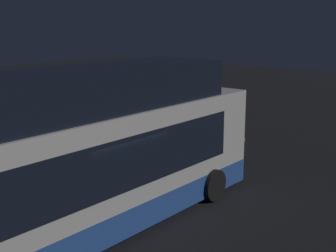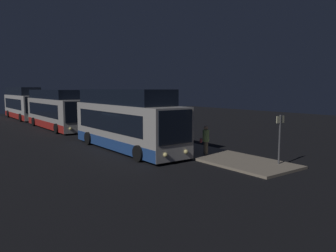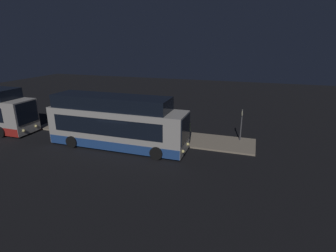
{
  "view_description": "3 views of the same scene",
  "coord_description": "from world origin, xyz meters",
  "px_view_note": "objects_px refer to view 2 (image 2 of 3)",
  "views": [
    {
      "loc": [
        -7.48,
        -8.29,
        5.2
      ],
      "look_at": [
        3.61,
        0.75,
        1.93
      ],
      "focal_mm": 50.0,
      "sensor_mm": 36.0,
      "label": 1
    },
    {
      "loc": [
        18.96,
        -10.63,
        4.11
      ],
      "look_at": [
        3.61,
        0.75,
        1.93
      ],
      "focal_mm": 35.0,
      "sensor_mm": 36.0,
      "label": 2
    },
    {
      "loc": [
        9.46,
        -16.91,
        7.9
      ],
      "look_at": [
        3.61,
        0.75,
        1.93
      ],
      "focal_mm": 28.0,
      "sensor_mm": 36.0,
      "label": 3
    }
  ],
  "objects_px": {
    "suitcase": "(166,142)",
    "bus_lead": "(125,123)",
    "bus_second": "(55,111)",
    "trash_bin": "(179,145)",
    "sign_post": "(280,134)",
    "passenger_waiting": "(206,139)",
    "bus_third": "(23,105)",
    "passenger_boarding": "(174,134)"
  },
  "relations": [
    {
      "from": "suitcase",
      "to": "bus_lead",
      "type": "bearing_deg",
      "value": -113.31
    },
    {
      "from": "bus_third",
      "to": "sign_post",
      "type": "relative_size",
      "value": 4.56
    },
    {
      "from": "passenger_waiting",
      "to": "bus_third",
      "type": "bearing_deg",
      "value": 45.34
    },
    {
      "from": "bus_second",
      "to": "bus_third",
      "type": "height_order",
      "value": "bus_third"
    },
    {
      "from": "passenger_boarding",
      "to": "trash_bin",
      "type": "distance_m",
      "value": 1.53
    },
    {
      "from": "bus_lead",
      "to": "trash_bin",
      "type": "bearing_deg",
      "value": 39.76
    },
    {
      "from": "sign_post",
      "to": "suitcase",
      "type": "bearing_deg",
      "value": -169.14
    },
    {
      "from": "passenger_boarding",
      "to": "suitcase",
      "type": "relative_size",
      "value": 1.99
    },
    {
      "from": "passenger_waiting",
      "to": "sign_post",
      "type": "xyz_separation_m",
      "value": [
        4.11,
        1.47,
        0.63
      ]
    },
    {
      "from": "bus_second",
      "to": "bus_third",
      "type": "bearing_deg",
      "value": 180.0
    },
    {
      "from": "bus_third",
      "to": "trash_bin",
      "type": "xyz_separation_m",
      "value": [
        31.4,
        2.35,
        -1.46
      ]
    },
    {
      "from": "bus_lead",
      "to": "sign_post",
      "type": "xyz_separation_m",
      "value": [
        9.16,
        4.15,
        -0.09
      ]
    },
    {
      "from": "passenger_waiting",
      "to": "trash_bin",
      "type": "distance_m",
      "value": 2.33
    },
    {
      "from": "suitcase",
      "to": "sign_post",
      "type": "bearing_deg",
      "value": 10.86
    },
    {
      "from": "passenger_waiting",
      "to": "sign_post",
      "type": "distance_m",
      "value": 4.41
    },
    {
      "from": "bus_third",
      "to": "sign_post",
      "type": "bearing_deg",
      "value": 6.28
    },
    {
      "from": "suitcase",
      "to": "passenger_waiting",
      "type": "bearing_deg",
      "value": 1.07
    },
    {
      "from": "bus_lead",
      "to": "passenger_boarding",
      "type": "relative_size",
      "value": 6.86
    },
    {
      "from": "trash_bin",
      "to": "suitcase",
      "type": "bearing_deg",
      "value": 171.35
    },
    {
      "from": "bus_second",
      "to": "bus_third",
      "type": "relative_size",
      "value": 1.03
    },
    {
      "from": "bus_lead",
      "to": "bus_second",
      "type": "height_order",
      "value": "bus_lead"
    },
    {
      "from": "bus_second",
      "to": "passenger_boarding",
      "type": "relative_size",
      "value": 7.6
    },
    {
      "from": "bus_third",
      "to": "suitcase",
      "type": "bearing_deg",
      "value": 5.02
    },
    {
      "from": "bus_lead",
      "to": "passenger_boarding",
      "type": "height_order",
      "value": "bus_lead"
    },
    {
      "from": "bus_third",
      "to": "suitcase",
      "type": "xyz_separation_m",
      "value": [
        29.7,
        2.61,
        -1.5
      ]
    },
    {
      "from": "bus_third",
      "to": "passenger_boarding",
      "type": "xyz_separation_m",
      "value": [
        30.1,
        2.95,
        -0.92
      ]
    },
    {
      "from": "bus_lead",
      "to": "passenger_waiting",
      "type": "xyz_separation_m",
      "value": [
        5.04,
        2.68,
        -0.72
      ]
    },
    {
      "from": "bus_second",
      "to": "trash_bin",
      "type": "distance_m",
      "value": 17.86
    },
    {
      "from": "passenger_boarding",
      "to": "sign_post",
      "type": "xyz_separation_m",
      "value": [
        7.63,
        1.2,
        0.72
      ]
    },
    {
      "from": "bus_lead",
      "to": "trash_bin",
      "type": "height_order",
      "value": "bus_lead"
    },
    {
      "from": "suitcase",
      "to": "sign_post",
      "type": "distance_m",
      "value": 8.28
    },
    {
      "from": "passenger_waiting",
      "to": "trash_bin",
      "type": "height_order",
      "value": "passenger_waiting"
    },
    {
      "from": "suitcase",
      "to": "bus_second",
      "type": "bearing_deg",
      "value": -170.71
    },
    {
      "from": "passenger_boarding",
      "to": "passenger_waiting",
      "type": "height_order",
      "value": "passenger_waiting"
    },
    {
      "from": "bus_lead",
      "to": "suitcase",
      "type": "relative_size",
      "value": 13.64
    },
    {
      "from": "bus_third",
      "to": "passenger_boarding",
      "type": "distance_m",
      "value": 30.26
    },
    {
      "from": "sign_post",
      "to": "passenger_waiting",
      "type": "bearing_deg",
      "value": -160.37
    },
    {
      "from": "suitcase",
      "to": "sign_post",
      "type": "relative_size",
      "value": 0.31
    },
    {
      "from": "bus_third",
      "to": "sign_post",
      "type": "distance_m",
      "value": 37.96
    },
    {
      "from": "bus_lead",
      "to": "suitcase",
      "type": "distance_m",
      "value": 3.17
    },
    {
      "from": "passenger_waiting",
      "to": "trash_bin",
      "type": "xyz_separation_m",
      "value": [
        -2.22,
        -0.33,
        -0.63
      ]
    },
    {
      "from": "passenger_boarding",
      "to": "passenger_waiting",
      "type": "bearing_deg",
      "value": 18.43
    }
  ]
}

